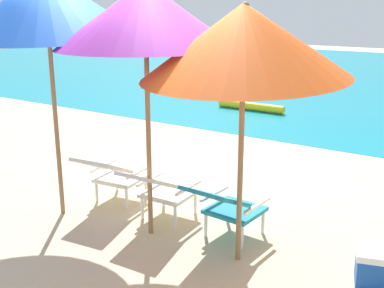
# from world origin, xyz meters

# --- Properties ---
(ground_plane) EXTENTS (40.00, 40.00, 0.00)m
(ground_plane) POSITION_xyz_m (0.00, 4.00, 0.00)
(ground_plane) COLOR #CCB78E
(swim_buoy) EXTENTS (1.60, 0.18, 0.18)m
(swim_buoy) POSITION_xyz_m (-1.80, 5.44, 0.10)
(swim_buoy) COLOR yellow
(swim_buoy) RESTS_ON ocean_band
(lounge_chair_left) EXTENTS (0.63, 0.93, 0.68)m
(lounge_chair_left) POSITION_xyz_m (-0.77, -0.31, 0.40)
(lounge_chair_left) COLOR silver
(lounge_chair_left) RESTS_ON ground_plane
(lounge_chair_center) EXTENTS (0.57, 0.89, 0.68)m
(lounge_chair_center) POSITION_xyz_m (-0.00, -0.40, 0.40)
(lounge_chair_center) COLOR silver
(lounge_chair_center) RESTS_ON ground_plane
(lounge_chair_right) EXTENTS (0.60, 0.91, 0.68)m
(lounge_chair_right) POSITION_xyz_m (0.82, -0.40, 0.40)
(lounge_chair_right) COLOR teal
(lounge_chair_right) RESTS_ON ground_plane
(beach_umbrella_left) EXTENTS (2.47, 2.49, 2.71)m
(beach_umbrella_left) POSITION_xyz_m (-1.10, -0.82, 2.33)
(beach_umbrella_left) COLOR olive
(beach_umbrella_left) RESTS_ON ground_plane
(beach_umbrella_center) EXTENTS (2.22, 2.22, 2.55)m
(beach_umbrella_center) POSITION_xyz_m (0.07, -0.67, 2.23)
(beach_umbrella_center) COLOR olive
(beach_umbrella_center) RESTS_ON ground_plane
(beach_umbrella_right) EXTENTS (2.25, 2.27, 2.39)m
(beach_umbrella_right) POSITION_xyz_m (1.10, -0.65, 2.03)
(beach_umbrella_right) COLOR olive
(beach_umbrella_right) RESTS_ON ground_plane
(cooler_box) EXTENTS (0.54, 0.44, 0.32)m
(cooler_box) POSITION_xyz_m (2.35, -0.36, 0.16)
(cooler_box) COLOR #194CA5
(cooler_box) RESTS_ON ground_plane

